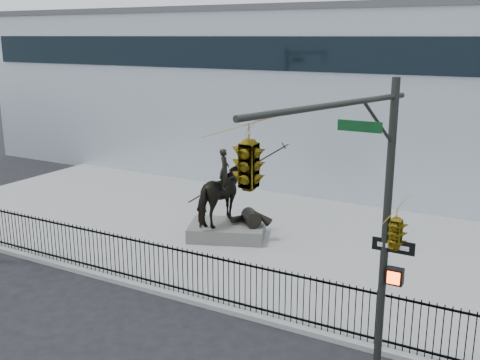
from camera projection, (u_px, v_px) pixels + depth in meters
The scene contains 7 objects.
ground at pixel (140, 310), 16.52m from camera, with size 120.00×120.00×0.00m, color black.
plaza at pixel (251, 236), 22.43m from camera, with size 30.00×12.00×0.15m, color #9B9B98.
building at pixel (357, 95), 32.32m from camera, with size 44.00×14.00×9.00m, color silver.
picket_fence at pixel (164, 266), 17.36m from camera, with size 22.10×0.10×1.50m.
statue_plinth at pixel (227, 230), 21.99m from camera, with size 2.89×1.99×0.54m, color #54514D.
equestrian_statue at pixel (228, 196), 21.63m from camera, with size 3.46×2.85×3.14m.
traffic_signal_right at pixel (331, 199), 10.57m from camera, with size 2.17×6.86×7.00m.
Camera 1 is at (9.90, -11.71, 7.83)m, focal length 42.00 mm.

